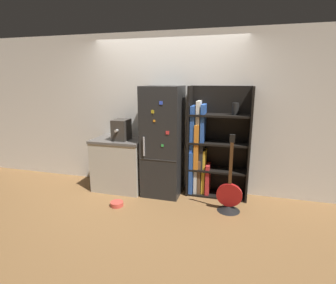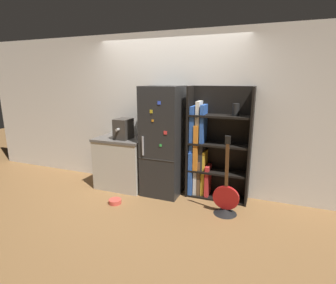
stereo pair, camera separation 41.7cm
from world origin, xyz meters
name	(u,v)px [view 1 (the left image)]	position (x,y,z in m)	size (l,w,h in m)	color
ground_plane	(160,196)	(0.00, 0.00, 0.00)	(16.00, 16.00, 0.00)	olive
wall_back	(168,113)	(0.00, 0.47, 1.30)	(8.00, 0.05, 2.60)	silver
refrigerator	(163,142)	(0.00, 0.16, 0.88)	(0.60, 0.61, 1.76)	black
bookshelf	(210,148)	(0.73, 0.31, 0.77)	(0.96, 0.34, 1.76)	black
kitchen_counter	(120,164)	(-0.76, 0.14, 0.44)	(0.85, 0.63, 0.88)	#BCB7A8
espresso_machine	(121,130)	(-0.69, 0.09, 1.05)	(0.24, 0.37, 0.34)	#38332D
guitar	(229,200)	(1.09, -0.20, 0.17)	(0.37, 0.33, 1.15)	black
pet_bowl	(117,204)	(-0.53, -0.50, 0.04)	(0.20, 0.20, 0.07)	#D84C3F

